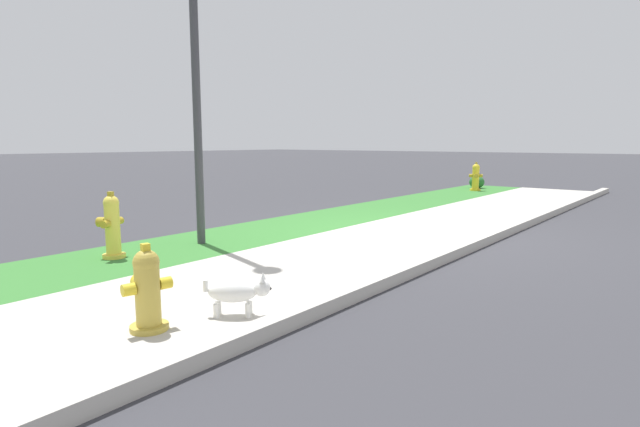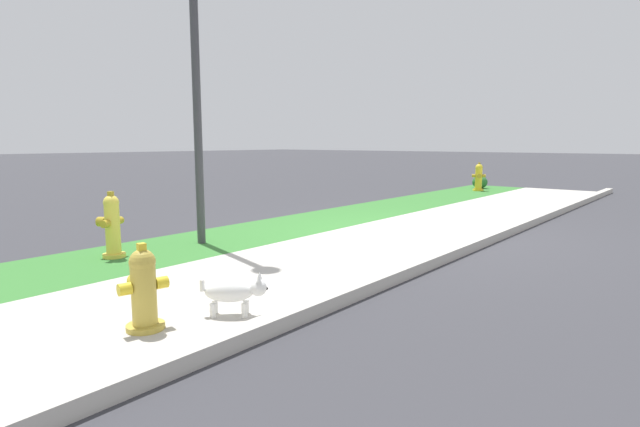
{
  "view_description": "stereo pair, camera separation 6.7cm",
  "coord_description": "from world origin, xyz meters",
  "px_view_note": "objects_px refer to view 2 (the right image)",
  "views": [
    {
      "loc": [
        -6.69,
        -3.61,
        1.39
      ],
      "look_at": [
        -1.34,
        0.7,
        0.4
      ],
      "focal_mm": 28.0,
      "sensor_mm": 36.0,
      "label": 1
    },
    {
      "loc": [
        -6.65,
        -3.66,
        1.39
      ],
      "look_at": [
        -1.34,
        0.7,
        0.4
      ],
      "focal_mm": 28.0,
      "sensor_mm": 36.0,
      "label": 2
    }
  ],
  "objects_px": {
    "shrub_bush_far_verge": "(480,182)",
    "fire_hydrant_mid_block": "(143,289)",
    "fire_hydrant_at_driveway": "(112,226)",
    "fire_hydrant_by_grass_verge": "(479,177)",
    "small_white_dog": "(234,292)"
  },
  "relations": [
    {
      "from": "shrub_bush_far_verge",
      "to": "fire_hydrant_mid_block",
      "type": "bearing_deg",
      "value": -168.86
    },
    {
      "from": "fire_hydrant_mid_block",
      "to": "fire_hydrant_at_driveway",
      "type": "xyz_separation_m",
      "value": [
        1.06,
        2.42,
        0.08
      ]
    },
    {
      "from": "fire_hydrant_at_driveway",
      "to": "shrub_bush_far_verge",
      "type": "height_order",
      "value": "fire_hydrant_at_driveway"
    },
    {
      "from": "fire_hydrant_at_driveway",
      "to": "fire_hydrant_by_grass_verge",
      "type": "bearing_deg",
      "value": -27.97
    },
    {
      "from": "fire_hydrant_by_grass_verge",
      "to": "small_white_dog",
      "type": "distance_m",
      "value": 11.57
    },
    {
      "from": "fire_hydrant_by_grass_verge",
      "to": "small_white_dog",
      "type": "height_order",
      "value": "fire_hydrant_by_grass_verge"
    },
    {
      "from": "fire_hydrant_by_grass_verge",
      "to": "shrub_bush_far_verge",
      "type": "distance_m",
      "value": 0.84
    },
    {
      "from": "fire_hydrant_at_driveway",
      "to": "fire_hydrant_mid_block",
      "type": "bearing_deg",
      "value": -140.64
    },
    {
      "from": "fire_hydrant_by_grass_verge",
      "to": "shrub_bush_far_verge",
      "type": "bearing_deg",
      "value": -97.51
    },
    {
      "from": "fire_hydrant_at_driveway",
      "to": "small_white_dog",
      "type": "xyz_separation_m",
      "value": [
        -0.44,
        -2.71,
        -0.19
      ]
    },
    {
      "from": "small_white_dog",
      "to": "shrub_bush_far_verge",
      "type": "bearing_deg",
      "value": 62.68
    },
    {
      "from": "shrub_bush_far_verge",
      "to": "fire_hydrant_at_driveway",
      "type": "bearing_deg",
      "value": -179.63
    },
    {
      "from": "fire_hydrant_mid_block",
      "to": "fire_hydrant_by_grass_verge",
      "type": "distance_m",
      "value": 12.12
    },
    {
      "from": "fire_hydrant_mid_block",
      "to": "fire_hydrant_by_grass_verge",
      "type": "relative_size",
      "value": 0.81
    },
    {
      "from": "fire_hydrant_mid_block",
      "to": "shrub_bush_far_verge",
      "type": "relative_size",
      "value": 1.49
    }
  ]
}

